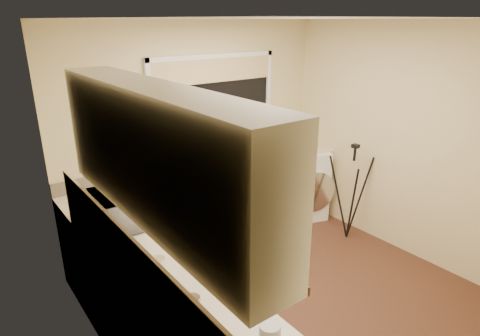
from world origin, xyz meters
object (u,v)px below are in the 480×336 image
Objects in this scene: soap_bottle_clear at (265,133)px; plant_d at (240,134)px; plant_c at (224,138)px; washing_machine at (297,183)px; cup_left at (193,304)px; kettle at (136,215)px; microwave at (116,210)px; dish_rack at (268,153)px; soap_bottle_green at (262,130)px; steel_jar at (159,266)px; tripod at (351,192)px; plant_b at (199,143)px; plant_a at (172,149)px; cup_back at (278,147)px; laptop at (181,173)px.

plant_d is at bearing 179.75° from soap_bottle_clear.
soap_bottle_clear is (0.63, 0.01, -0.04)m from plant_c.
cup_left is (-2.62, -1.80, 0.49)m from washing_machine.
kettle is 1.10m from cup_left.
microwave reaches higher than kettle.
dish_rack is 0.60m from plant_c.
soap_bottle_green reaches higher than soap_bottle_clear.
microwave reaches higher than steel_jar.
plant_c is at bearing 148.58° from tripod.
kettle is at bearing -148.25° from plant_c.
steel_jar is 0.49× the size of plant_b.
plant_b is at bearing 1.80° from plant_a.
tripod is (2.53, -0.10, -0.44)m from kettle.
plant_b reaches higher than cup_left.
kettle reaches higher than steel_jar.
soap_bottle_clear is at bearing 23.81° from kettle.
cup_left reaches higher than washing_machine.
cup_back is (0.12, -0.11, -0.18)m from soap_bottle_clear.
plant_c reaches higher than plant_a.
washing_machine is 1.25m from plant_c.
laptop is 2.69× the size of cup_back.
kettle is 0.18m from microwave.
laptop is 3.15× the size of steel_jar.
washing_machine is 0.78× the size of tripod.
soap_bottle_clear is (1.29, 0.00, -0.03)m from plant_a.
cup_back is at bearing 38.94° from cup_left.
plant_c is (0.68, 0.20, 0.21)m from laptop.
plant_a is 0.92× the size of soap_bottle_green.
plant_c is 2.62× the size of cup_left.
cup_left is at bearing -147.13° from tripod.
microwave is at bearing -153.92° from dish_rack.
cup_left is (-0.94, -1.81, -0.02)m from laptop.
plant_a is (0.95, 1.59, 0.21)m from steel_jar.
microwave is 2.42m from cup_back.
washing_machine is at bearing 106.73° from tripod.
dish_rack is at bearing -17.14° from plant_c.
kettle is at bearing -169.71° from tripod.
plant_b reaches higher than plant_a.
soap_bottle_clear is 1.78× the size of cup_left.
tripod is 1.04m from cup_back.
soap_bottle_green is (0.88, -0.03, 0.01)m from plant_b.
dish_rack is (-0.47, 0.05, 0.48)m from washing_machine.
dish_rack is 0.91m from plant_b.
washing_machine is at bearing -11.87° from plant_c.
plant_b is (-0.85, 0.18, 0.24)m from dish_rack.
plant_c is 0.63m from soap_bottle_clear.
kettle is 2.57m from tripod.
washing_machine is 3.65× the size of plant_d.
steel_jar is 0.81m from microwave.
microwave is 1.96× the size of plant_c.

